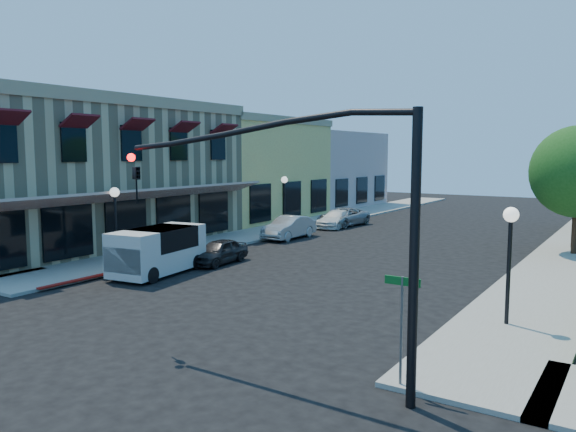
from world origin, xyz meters
The scene contains 17 objects.
ground centered at (0.00, 0.00, 0.00)m, with size 120.00×120.00×0.00m, color black.
sidewalk_left centered at (-8.75, 27.00, 0.06)m, with size 3.50×50.00×0.12m, color gray.
curb_red_strip centered at (-6.90, 8.00, 0.00)m, with size 0.25×10.00×0.06m, color maroon.
corner_brick_building centered at (-15.45, 11.00, 4.01)m, with size 11.77×18.20×8.10m.
yellow_stucco_building centered at (-15.50, 26.00, 3.80)m, with size 10.00×12.00×7.60m, color #D7B261.
pink_stucco_building centered at (-15.50, 38.00, 3.50)m, with size 10.00×12.00×7.00m, color #CEA29B.
signal_mast_arm centered at (5.86, 1.50, 4.09)m, with size 8.01×0.39×6.00m.
street_name_sign centered at (7.50, 2.20, 1.70)m, with size 0.80×0.06×2.50m.
lamppost_left_near centered at (-8.50, 8.00, 2.74)m, with size 0.44×0.44×3.57m.
lamppost_left_far centered at (-8.50, 22.00, 2.74)m, with size 0.44×0.44×3.57m.
lamppost_right_near centered at (8.50, 8.00, 2.74)m, with size 0.44×0.44×3.57m.
lamppost_right_far centered at (8.50, 24.00, 2.74)m, with size 0.44×0.44×3.57m.
white_van centered at (-5.49, 7.62, 1.13)m, with size 2.46×4.62×1.95m.
parked_car_a centered at (-4.80, 10.81, 0.57)m, with size 1.34×3.33×1.14m, color black.
parked_car_b centered at (-6.20, 19.00, 0.68)m, with size 1.43×4.11×1.35m, color #ACAFB1.
parked_car_c centered at (-6.20, 25.00, 0.58)m, with size 1.63×4.00×1.16m, color white.
parked_car_d centered at (-6.20, 26.00, 0.63)m, with size 2.09×4.54×1.26m, color gray.
Camera 1 is at (11.81, -8.97, 5.13)m, focal length 35.00 mm.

